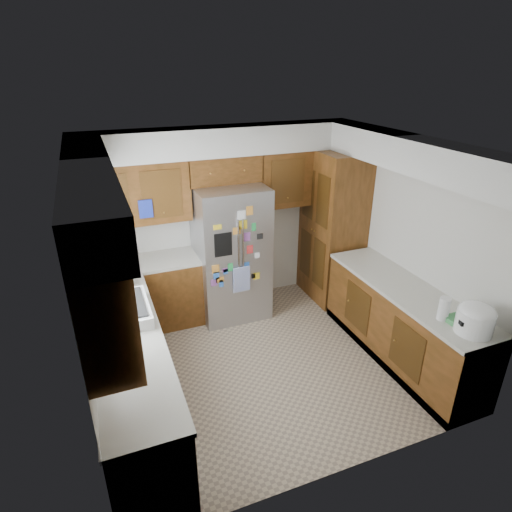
# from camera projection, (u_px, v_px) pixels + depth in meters

# --- Properties ---
(floor) EXTENTS (3.60, 3.60, 0.00)m
(floor) POSITION_uv_depth(u_px,v_px,m) (266.00, 361.00, 5.02)
(floor) COLOR tan
(floor) RESTS_ON ground
(room_shell) EXTENTS (3.64, 3.24, 2.52)m
(room_shell) POSITION_uv_depth(u_px,v_px,m) (245.00, 205.00, 4.54)
(room_shell) COLOR beige
(room_shell) RESTS_ON ground
(left_counter_run) EXTENTS (1.36, 3.20, 0.92)m
(left_counter_run) POSITION_uv_depth(u_px,v_px,m) (144.00, 357.00, 4.41)
(left_counter_run) COLOR #452A0D
(left_counter_run) RESTS_ON ground
(right_counter_run) EXTENTS (0.63, 2.25, 0.92)m
(right_counter_run) POSITION_uv_depth(u_px,v_px,m) (401.00, 326.00, 4.95)
(right_counter_run) COLOR #452A0D
(right_counter_run) RESTS_ON ground
(pantry) EXTENTS (0.60, 0.90, 2.15)m
(pantry) POSITION_uv_depth(u_px,v_px,m) (332.00, 227.00, 6.05)
(pantry) COLOR #452A0D
(pantry) RESTS_ON ground
(fridge) EXTENTS (0.90, 0.79, 1.80)m
(fridge) POSITION_uv_depth(u_px,v_px,m) (231.00, 253.00, 5.67)
(fridge) COLOR gray
(fridge) RESTS_ON ground
(bridge_cabinet) EXTENTS (0.96, 0.34, 0.35)m
(bridge_cabinet) POSITION_uv_depth(u_px,v_px,m) (223.00, 169.00, 5.42)
(bridge_cabinet) COLOR #452A0D
(bridge_cabinet) RESTS_ON fridge
(fridge_top_items) EXTENTS (0.84, 0.35, 0.29)m
(fridge_top_items) POSITION_uv_depth(u_px,v_px,m) (215.00, 145.00, 5.24)
(fridge_top_items) COLOR #2126B5
(fridge_top_items) RESTS_ON bridge_cabinet
(sink_assembly) EXTENTS (0.52, 0.70, 0.37)m
(sink_assembly) POSITION_uv_depth(u_px,v_px,m) (122.00, 310.00, 4.20)
(sink_assembly) COLOR white
(sink_assembly) RESTS_ON left_counter_run
(left_counter_clutter) EXTENTS (0.32, 0.80, 0.38)m
(left_counter_clutter) POSITION_uv_depth(u_px,v_px,m) (117.00, 272.00, 4.81)
(left_counter_clutter) COLOR black
(left_counter_clutter) RESTS_ON left_counter_run
(rice_cooker) EXTENTS (0.35, 0.34, 0.30)m
(rice_cooker) POSITION_uv_depth(u_px,v_px,m) (476.00, 318.00, 3.91)
(rice_cooker) COLOR white
(rice_cooker) RESTS_ON right_counter_run
(paper_towel) EXTENTS (0.11, 0.11, 0.24)m
(paper_towel) POSITION_uv_depth(u_px,v_px,m) (444.00, 309.00, 4.12)
(paper_towel) COLOR white
(paper_towel) RESTS_ON right_counter_run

